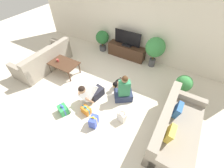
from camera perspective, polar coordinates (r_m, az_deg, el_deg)
The scene contains 18 objects.
ground_plane at distance 4.68m, azimuth -6.59°, elevation -4.28°, with size 16.00×16.00×0.00m, color beige.
wall_back at distance 5.82m, azimuth 8.32°, elevation 21.97°, with size 8.40×0.06×2.60m.
sofa_left at distance 6.04m, azimuth -24.39°, elevation 8.17°, with size 0.91×2.05×0.83m.
sofa_right at distance 3.95m, azimuth 22.76°, elevation -15.47°, with size 0.91×2.05×0.83m.
coffee_table at distance 5.45m, azimuth -18.10°, elevation 7.40°, with size 1.05×0.64×0.44m.
tv_console at distance 6.11m, azimuth 5.53°, elevation 12.31°, with size 1.48×0.39×0.51m.
tv at distance 5.86m, azimuth 5.89°, elevation 16.51°, with size 1.04×0.20×0.58m.
potted_plant_back_left at distance 6.39m, azimuth -3.70°, elevation 16.94°, with size 0.53×0.53×0.85m.
potted_plant_corner_right at distance 4.74m, azimuth 25.45°, elevation -0.47°, with size 0.47×0.47×0.79m.
potted_plant_back_right at distance 5.53m, azimuth 16.13°, elevation 12.99°, with size 0.68×0.68×1.12m.
person_kneeling at distance 4.32m, azimuth -8.10°, elevation -3.08°, with size 0.46×0.81×0.78m.
person_sitting at distance 4.33m, azimuth 4.47°, elevation -2.68°, with size 0.66×0.63×0.93m.
dog at distance 4.71m, azimuth 1.99°, elevation 0.35°, with size 0.18×0.52×0.34m.
gift_box_a at distance 3.96m, azimuth -6.96°, elevation -13.86°, with size 0.23×0.29×0.36m.
gift_box_b at distance 4.38m, azimuth -18.13°, elevation -9.26°, with size 0.35×0.31×0.29m.
gift_box_c at distance 4.22m, azimuth -9.83°, elevation -9.80°, with size 0.29×0.21×0.28m.
gift_bag_a at distance 4.01m, azimuth 3.74°, elevation -12.46°, with size 0.25×0.18×0.31m.
mug at distance 5.51m, azimuth -20.00°, elevation 8.47°, with size 0.12×0.08×0.09m.
Camera 1 is at (1.99, -2.37, 3.51)m, focal length 24.00 mm.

